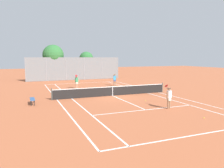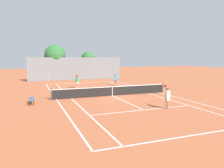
{
  "view_description": "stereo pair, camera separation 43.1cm",
  "coord_description": "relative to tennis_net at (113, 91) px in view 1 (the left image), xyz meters",
  "views": [
    {
      "loc": [
        -8.25,
        -20.03,
        3.86
      ],
      "look_at": [
        0.54,
        1.5,
        1.0
      ],
      "focal_mm": 35.0,
      "sensor_mm": 36.0,
      "label": 1
    },
    {
      "loc": [
        -7.85,
        -20.19,
        3.86
      ],
      "look_at": [
        0.54,
        1.5,
        1.0
      ],
      "focal_mm": 35.0,
      "sensor_mm": 36.0,
      "label": 2
    }
  ],
  "objects": [
    {
      "name": "player_near_side",
      "position": [
        1.81,
        -6.71,
        0.42
      ],
      "size": [
        0.55,
        0.83,
        1.77
      ],
      "color": "#936B4C",
      "rests_on": "ground"
    },
    {
      "name": "court_line_markings",
      "position": [
        0.0,
        0.0,
        -0.51
      ],
      "size": [
        11.1,
        23.9,
        0.01
      ],
      "color": "white",
      "rests_on": "ground"
    },
    {
      "name": "loose_tennis_ball_4",
      "position": [
        1.72,
        -3.5,
        -0.48
      ],
      "size": [
        0.07,
        0.07,
        0.07
      ],
      "primitive_type": "sphere",
      "color": "#D1DB33",
      "rests_on": "ground"
    },
    {
      "name": "tennis_net",
      "position": [
        0.0,
        0.0,
        0.0
      ],
      "size": [
        12.0,
        0.1,
        1.07
      ],
      "color": "#474C47",
      "rests_on": "ground"
    },
    {
      "name": "courtside_bench",
      "position": [
        -7.65,
        -1.19,
        -0.1
      ],
      "size": [
        0.36,
        1.5,
        0.47
      ],
      "color": "#33598C",
      "rests_on": "ground"
    },
    {
      "name": "ground_plane",
      "position": [
        0.0,
        0.0,
        -0.51
      ],
      "size": [
        120.0,
        120.0,
        0.0
      ],
      "primitive_type": "plane",
      "color": "#B25B38"
    },
    {
      "name": "player_far_right",
      "position": [
        3.19,
        7.04,
        0.4
      ],
      "size": [
        0.51,
        0.47,
        1.6
      ],
      "color": "#936B4C",
      "rests_on": "ground"
    },
    {
      "name": "loose_tennis_ball_3",
      "position": [
        2.27,
        -9.74,
        -0.48
      ],
      "size": [
        0.07,
        0.07,
        0.07
      ],
      "primitive_type": "sphere",
      "color": "#D1DB33",
      "rests_on": "ground"
    },
    {
      "name": "tree_behind_left",
      "position": [
        -3.41,
        18.25,
        3.6
      ],
      "size": [
        3.54,
        3.54,
        5.97
      ],
      "color": "brown",
      "rests_on": "ground"
    },
    {
      "name": "back_fence",
      "position": [
        0.0,
        16.72,
        1.42
      ],
      "size": [
        15.95,
        0.08,
        3.86
      ],
      "color": "gray",
      "rests_on": "ground"
    },
    {
      "name": "player_far_left",
      "position": [
        -2.2,
        6.27,
        0.42
      ],
      "size": [
        0.57,
        0.81,
        1.77
      ],
      "color": "tan",
      "rests_on": "ground"
    },
    {
      "name": "tree_behind_right",
      "position": [
        3.13,
        20.6,
        3.0
      ],
      "size": [
        2.66,
        2.66,
        4.92
      ],
      "color": "brown",
      "rests_on": "ground"
    },
    {
      "name": "loose_tennis_ball_2",
      "position": [
        3.45,
        6.51,
        -0.48
      ],
      "size": [
        0.07,
        0.07,
        0.07
      ],
      "primitive_type": "sphere",
      "color": "#D1DB33",
      "rests_on": "ground"
    },
    {
      "name": "loose_tennis_ball_1",
      "position": [
        -5.16,
        1.78,
        -0.48
      ],
      "size": [
        0.07,
        0.07,
        0.07
      ],
      "primitive_type": "sphere",
      "color": "#D1DB33",
      "rests_on": "ground"
    },
    {
      "name": "loose_tennis_ball_0",
      "position": [
        -3.6,
        3.35,
        -0.48
      ],
      "size": [
        0.07,
        0.07,
        0.07
      ],
      "primitive_type": "sphere",
      "color": "#D1DB33",
      "rests_on": "ground"
    }
  ]
}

